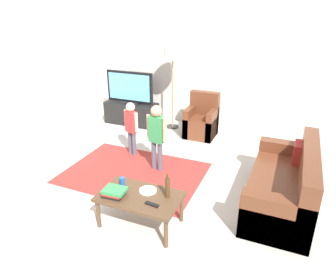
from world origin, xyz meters
name	(u,v)px	position (x,y,z in m)	size (l,w,h in m)	color
ground	(152,189)	(0.00, 0.00, 0.00)	(7.80, 7.80, 0.00)	beige
wall_back	(211,64)	(0.00, 3.00, 1.35)	(6.00, 0.12, 2.70)	silver
area_rug	(134,173)	(-0.48, 0.31, 0.00)	(2.20, 1.60, 0.01)	#9E2D28
tv_stand	(131,113)	(-1.62, 2.30, 0.24)	(1.20, 0.44, 0.50)	black
tv	(130,88)	(-1.62, 2.28, 0.85)	(1.10, 0.28, 0.71)	black
couch	(287,187)	(1.85, 0.34, 0.29)	(0.80, 1.80, 0.86)	brown
armchair	(202,122)	(0.06, 2.26, 0.30)	(0.60, 0.60, 0.90)	brown
floor_lamp	(173,57)	(-0.67, 2.45, 1.54)	(0.36, 0.36, 1.78)	#262626
child_near_tv	(131,124)	(-0.84, 0.91, 0.59)	(0.32, 0.18, 0.99)	#4C4C59
child_center	(157,132)	(-0.19, 0.57, 0.67)	(0.37, 0.18, 1.11)	#4C4C59
coffee_table	(140,199)	(0.21, -0.77, 0.37)	(1.00, 0.60, 0.42)	#513823
book_stack	(114,192)	(-0.07, -0.90, 0.47)	(0.29, 0.22, 0.09)	black
bottle	(167,187)	(0.53, -0.67, 0.55)	(0.06, 0.06, 0.32)	#4C3319
tv_remote	(152,204)	(0.43, -0.89, 0.43)	(0.17, 0.05, 0.02)	black
soda_can	(122,182)	(-0.09, -0.67, 0.48)	(0.07, 0.07, 0.12)	#2659B2
plate	(148,191)	(0.26, -0.65, 0.43)	(0.22, 0.22, 0.02)	white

